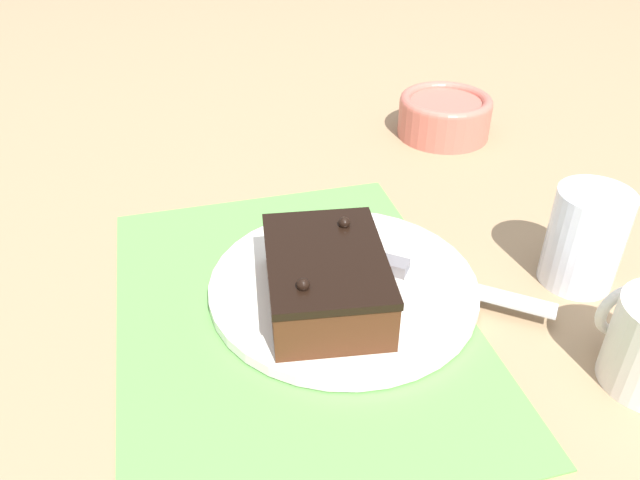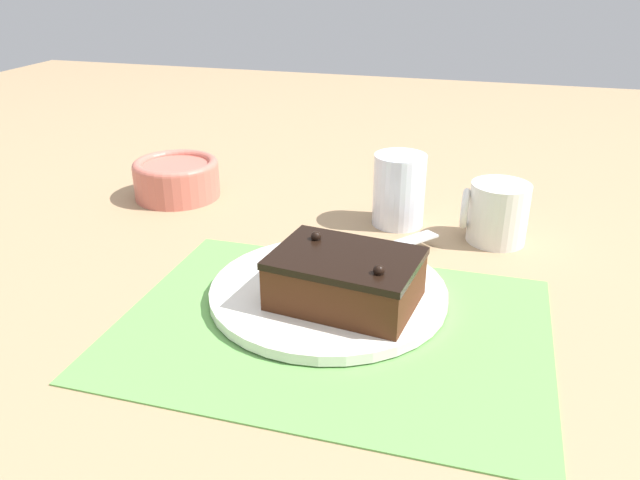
% 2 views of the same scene
% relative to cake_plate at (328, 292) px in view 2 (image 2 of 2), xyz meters
% --- Properties ---
extents(ground_plane, '(3.00, 3.00, 0.00)m').
position_rel_cake_plate_xyz_m(ground_plane, '(-0.02, 0.06, -0.01)').
color(ground_plane, '#9E7F5B').
extents(placemat_woven, '(0.46, 0.34, 0.00)m').
position_rel_cake_plate_xyz_m(placemat_woven, '(-0.02, 0.06, -0.01)').
color(placemat_woven, '#609E4C').
rests_on(placemat_woven, ground_plane).
extents(cake_plate, '(0.28, 0.28, 0.01)m').
position_rel_cake_plate_xyz_m(cake_plate, '(0.00, 0.00, 0.00)').
color(cake_plate, white).
rests_on(cake_plate, placemat_woven).
extents(chocolate_cake, '(0.17, 0.13, 0.07)m').
position_rel_cake_plate_xyz_m(chocolate_cake, '(-0.03, 0.03, 0.04)').
color(chocolate_cake, '#472614').
rests_on(chocolate_cake, cake_plate).
extents(serving_knife, '(0.15, 0.19, 0.01)m').
position_rel_cake_plate_xyz_m(serving_knife, '(-0.01, -0.07, 0.01)').
color(serving_knife, slate).
rests_on(serving_knife, cake_plate).
extents(drinking_glass, '(0.08, 0.08, 0.11)m').
position_rel_cake_plate_xyz_m(drinking_glass, '(-0.04, -0.25, 0.04)').
color(drinking_glass, white).
rests_on(drinking_glass, ground_plane).
extents(small_bowl, '(0.14, 0.14, 0.06)m').
position_rel_cake_plate_xyz_m(small_bowl, '(0.33, -0.26, 0.02)').
color(small_bowl, '#C66656').
rests_on(small_bowl, ground_plane).
extents(coffee_mug, '(0.09, 0.08, 0.08)m').
position_rel_cake_plate_xyz_m(coffee_mug, '(-0.18, -0.22, 0.03)').
color(coffee_mug, silver).
rests_on(coffee_mug, ground_plane).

